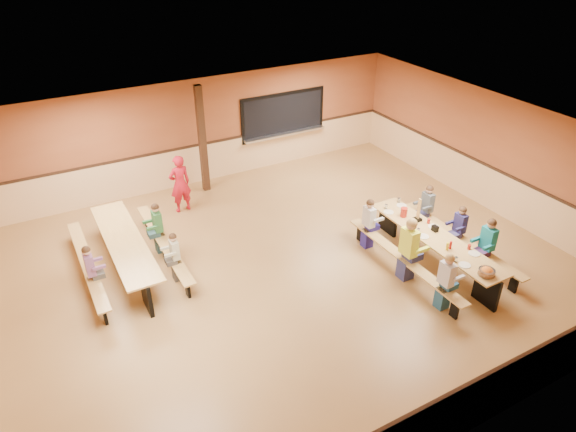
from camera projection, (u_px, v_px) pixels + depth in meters
ground at (287, 267)px, 11.39m from camera, size 12.00×12.00×0.00m
room_envelope at (287, 241)px, 11.04m from camera, size 12.04×10.04×3.02m
kitchen_pass_through at (283, 117)px, 15.45m from camera, size 2.78×0.28×1.38m
structural_post at (202, 140)px, 13.86m from camera, size 0.18×0.18×3.00m
cafeteria_table_main at (433, 244)px, 11.23m from camera, size 1.91×3.70×0.74m
cafeteria_table_second at (126, 248)px, 11.10m from camera, size 1.91×3.70×0.74m
seated_child_white_left at (445, 282)px, 9.93m from camera, size 0.39×0.32×1.25m
seated_adult_yellow at (408, 249)px, 10.72m from camera, size 0.48×0.39×1.44m
seated_child_grey_left at (368, 224)px, 11.81m from camera, size 0.38×0.31×1.23m
seated_child_teal_right at (487, 246)px, 10.98m from camera, size 0.41×0.33×1.28m
seated_child_navy_right at (459, 230)px, 11.61m from camera, size 0.36×0.29×1.19m
seated_child_char_right at (427, 209)px, 12.40m from camera, size 0.38×0.31×1.22m
seated_child_purple_sec at (91, 272)px, 10.24m from camera, size 0.36×0.30×1.19m
seated_child_green_sec at (158, 228)px, 11.64m from camera, size 0.38×0.31×1.23m
seated_child_tan_sec at (175, 257)px, 10.74m from camera, size 0.33×0.27×1.13m
standing_woman at (180, 184)px, 13.19m from camera, size 0.61×0.43×1.56m
punch_pitcher at (404, 212)px, 11.80m from camera, size 0.16×0.16×0.22m
chip_bowl at (487, 272)px, 9.89m from camera, size 0.32×0.32×0.15m
napkin_dispenser at (435, 228)px, 11.27m from camera, size 0.10×0.14×0.13m
condiment_mustard at (447, 246)px, 10.64m from camera, size 0.06×0.06×0.17m
condiment_ketchup at (451, 245)px, 10.67m from camera, size 0.06×0.06×0.17m
table_paddle at (418, 215)px, 11.62m from camera, size 0.16×0.16×0.56m
place_settings at (435, 234)px, 11.10m from camera, size 0.65×3.30×0.11m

